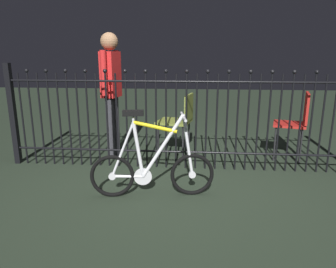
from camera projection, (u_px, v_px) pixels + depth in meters
name	position (u px, v px, depth m)	size (l,w,h in m)	color
ground_plane	(178.00, 187.00, 3.37)	(20.00, 20.00, 0.00)	#232E21
iron_fence	(175.00, 118.00, 3.80)	(4.39, 0.07, 1.30)	black
bicycle	(152.00, 167.00, 3.09)	(1.24, 0.40, 0.89)	black
chair_olive	(180.00, 118.00, 4.31)	(0.52, 0.52, 0.88)	black
chair_red	(296.00, 119.00, 4.14)	(0.50, 0.49, 0.92)	black
person_visitor	(111.00, 85.00, 4.16)	(0.23, 0.47, 1.68)	#2D2D33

